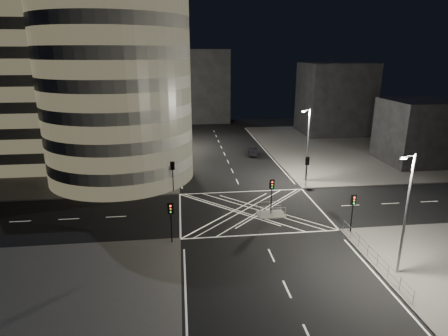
{
  "coord_description": "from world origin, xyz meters",
  "views": [
    {
      "loc": [
        -7.67,
        -38.76,
        17.29
      ],
      "look_at": [
        -2.22,
        6.99,
        3.0
      ],
      "focal_mm": 30.0,
      "sensor_mm": 36.0,
      "label": 1
    }
  ],
  "objects": [
    {
      "name": "street_lamp_left_near",
      "position": [
        -9.44,
        12.0,
        5.54
      ],
      "size": [
        1.25,
        0.25,
        10.0
      ],
      "color": "slate",
      "rests_on": "sidewalk_far_left"
    },
    {
      "name": "sedan",
      "position": [
        4.76,
        23.49,
        0.66
      ],
      "size": [
        1.94,
        4.19,
        1.33
      ],
      "primitive_type": "imported",
      "rotation": [
        0.0,
        0.0,
        3.01
      ],
      "color": "black",
      "rests_on": "ground"
    },
    {
      "name": "building_right_near",
      "position": [
        30.0,
        16.0,
        5.15
      ],
      "size": [
        10.0,
        10.0,
        10.0
      ],
      "primitive_type": "cube",
      "color": "black",
      "rests_on": "sidewalk_far_right"
    },
    {
      "name": "street_lamp_right_far",
      "position": [
        9.44,
        9.0,
        5.54
      ],
      "size": [
        1.25,
        0.25,
        10.0
      ],
      "color": "slate",
      "rests_on": "sidewalk_far_right"
    },
    {
      "name": "railing_island_north",
      "position": [
        2.0,
        -0.6,
        0.7
      ],
      "size": [
        2.8,
        0.06,
        1.1
      ],
      "primitive_type": "cube",
      "color": "slate",
      "rests_on": "central_island"
    },
    {
      "name": "office_tower_curved",
      "position": [
        -20.74,
        18.74,
        12.65
      ],
      "size": [
        30.0,
        29.0,
        27.2
      ],
      "color": "gray",
      "rests_on": "sidewalk_far_left"
    },
    {
      "name": "sidewalk_far_right",
      "position": [
        29.0,
        27.0,
        0.07
      ],
      "size": [
        42.0,
        42.0,
        0.15
      ],
      "primitive_type": "cube",
      "color": "#514E4C",
      "rests_on": "ground"
    },
    {
      "name": "traffic_signal_fl",
      "position": [
        -8.8,
        6.8,
        2.91
      ],
      "size": [
        0.55,
        0.22,
        4.0
      ],
      "color": "black",
      "rests_on": "sidewalk_far_left"
    },
    {
      "name": "tree_e",
      "position": [
        -10.5,
        33.0,
        4.34
      ],
      "size": [
        3.46,
        3.46,
        6.2
      ],
      "color": "black",
      "rests_on": "sidewalk_far_left"
    },
    {
      "name": "traffic_signal_fr",
      "position": [
        8.8,
        6.8,
        2.91
      ],
      "size": [
        0.55,
        0.22,
        4.0
      ],
      "color": "black",
      "rests_on": "sidewalk_far_right"
    },
    {
      "name": "traffic_signal_nl",
      "position": [
        -8.8,
        -6.8,
        2.91
      ],
      "size": [
        0.55,
        0.22,
        4.0
      ],
      "color": "black",
      "rests_on": "sidewalk_near_left"
    },
    {
      "name": "sidewalk_far_left",
      "position": [
        -29.0,
        27.0,
        0.07
      ],
      "size": [
        42.0,
        42.0,
        0.15
      ],
      "primitive_type": "cube",
      "color": "#514E4C",
      "rests_on": "ground"
    },
    {
      "name": "traffic_signal_island",
      "position": [
        2.0,
        -1.5,
        2.91
      ],
      "size": [
        0.55,
        0.22,
        4.0
      ],
      "color": "black",
      "rests_on": "central_island"
    },
    {
      "name": "central_island",
      "position": [
        2.0,
        -1.5,
        0.07
      ],
      "size": [
        3.0,
        2.0,
        0.15
      ],
      "primitive_type": "cube",
      "color": "slate",
      "rests_on": "ground"
    },
    {
      "name": "building_right_far",
      "position": [
        26.0,
        40.0,
        7.65
      ],
      "size": [
        14.0,
        12.0,
        15.0
      ],
      "primitive_type": "cube",
      "color": "black",
      "rests_on": "sidewalk_far_right"
    },
    {
      "name": "street_lamp_left_far",
      "position": [
        -9.44,
        30.0,
        5.54
      ],
      "size": [
        1.25,
        0.25,
        10.0
      ],
      "color": "slate",
      "rests_on": "sidewalk_far_left"
    },
    {
      "name": "tree_c",
      "position": [
        -10.5,
        21.0,
        4.25
      ],
      "size": [
        3.62,
        3.62,
        6.19
      ],
      "color": "black",
      "rests_on": "sidewalk_far_left"
    },
    {
      "name": "tree_d",
      "position": [
        -10.5,
        27.0,
        4.87
      ],
      "size": [
        5.25,
        5.25,
        7.74
      ],
      "color": "black",
      "rests_on": "sidewalk_far_left"
    },
    {
      "name": "railing_island_south",
      "position": [
        2.0,
        -2.4,
        0.7
      ],
      "size": [
        2.8,
        0.06,
        1.1
      ],
      "primitive_type": "cube",
      "color": "slate",
      "rests_on": "central_island"
    },
    {
      "name": "railing_near_right",
      "position": [
        8.3,
        -12.15,
        0.7
      ],
      "size": [
        0.06,
        11.7,
        1.1
      ],
      "primitive_type": "cube",
      "color": "slate",
      "rests_on": "sidewalk_near_right"
    },
    {
      "name": "ground",
      "position": [
        0.0,
        0.0,
        0.0
      ],
      "size": [
        120.0,
        120.0,
        0.0
      ],
      "primitive_type": "plane",
      "color": "black",
      "rests_on": "ground"
    },
    {
      "name": "building_far_end",
      "position": [
        -4.0,
        58.0,
        9.0
      ],
      "size": [
        18.0,
        8.0,
        18.0
      ],
      "primitive_type": "cube",
      "color": "black",
      "rests_on": "ground"
    },
    {
      "name": "traffic_signal_nr",
      "position": [
        8.8,
        -6.8,
        2.91
      ],
      "size": [
        0.55,
        0.22,
        4.0
      ],
      "color": "black",
      "rests_on": "sidewalk_near_right"
    },
    {
      "name": "office_block_rear",
      "position": [
        -22.0,
        42.0,
        11.15
      ],
      "size": [
        24.0,
        16.0,
        22.0
      ],
      "primitive_type": "cube",
      "color": "gray",
      "rests_on": "sidewalk_far_left"
    },
    {
      "name": "street_lamp_right_near",
      "position": [
        9.44,
        -14.0,
        5.54
      ],
      "size": [
        1.25,
        0.25,
        10.0
      ],
      "color": "slate",
      "rests_on": "sidewalk_near_right"
    },
    {
      "name": "tree_b",
      "position": [
        -10.5,
        15.0,
        4.88
      ],
      "size": [
        4.49,
        4.49,
        7.32
      ],
      "color": "black",
      "rests_on": "sidewalk_far_left"
    },
    {
      "name": "tree_a",
      "position": [
        -10.5,
        9.0,
        4.55
      ],
      "size": [
        4.81,
        4.81,
        7.17
      ],
      "color": "black",
      "rests_on": "sidewalk_far_left"
    }
  ]
}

